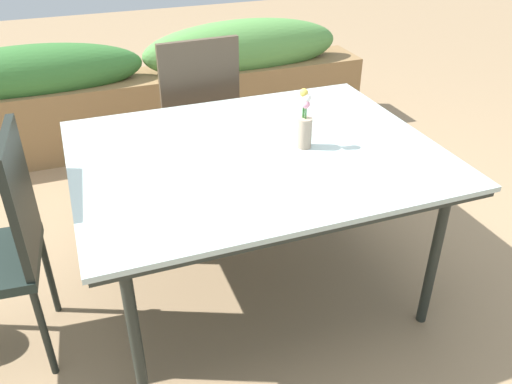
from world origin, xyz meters
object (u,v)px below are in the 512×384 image
Objects in this scene: chair_end_left at (0,242)px; chair_far_side at (196,115)px; flower_vase at (305,124)px; planter_box at (148,91)px; dining_table at (256,160)px.

chair_far_side is (0.97, 0.85, 0.02)m from chair_end_left.
flower_vase is 0.08× the size of planter_box.
chair_far_side is (-0.04, 0.85, -0.13)m from dining_table.
flower_vase reaches higher than chair_end_left.
dining_table is 0.86m from chair_far_side.
chair_end_left reaches higher than dining_table.
chair_end_left is 1.29m from chair_far_side.
chair_end_left is at bearing -115.73° from planter_box.
planter_box is at bearing -21.30° from chair_end_left.
chair_far_side reaches higher than planter_box.
planter_box is (-0.15, 1.77, -0.30)m from dining_table.
dining_table is 1.02m from chair_end_left.
flower_vase is at bearing -10.10° from dining_table.
flower_vase is at bearing -77.64° from chair_far_side.
chair_far_side is 0.95m from flower_vase.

